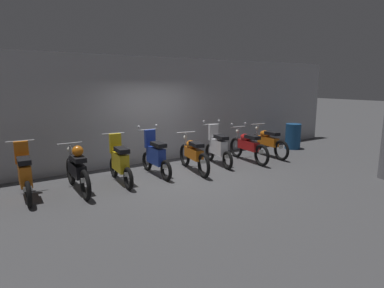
{
  "coord_description": "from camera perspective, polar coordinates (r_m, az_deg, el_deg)",
  "views": [
    {
      "loc": [
        -4.23,
        -6.99,
        2.42
      ],
      "look_at": [
        0.54,
        0.3,
        0.75
      ],
      "focal_mm": 30.19,
      "sensor_mm": 36.0,
      "label": 1
    }
  ],
  "objects": [
    {
      "name": "ground_plane",
      "position": [
        8.52,
        -1.96,
        -5.66
      ],
      "size": [
        80.0,
        80.0,
        0.0
      ],
      "primitive_type": "plane",
      "color": "#4C4C4F"
    },
    {
      "name": "back_wall",
      "position": [
        9.92,
        -7.9,
        5.93
      ],
      "size": [
        16.0,
        0.3,
        3.17
      ],
      "primitive_type": "cube",
      "color": "#ADADB2",
      "rests_on": "ground"
    },
    {
      "name": "motorbike_slot_0",
      "position": [
        7.66,
        -27.47,
        -4.72
      ],
      "size": [
        0.56,
        1.68,
        1.18
      ],
      "color": "black",
      "rests_on": "ground"
    },
    {
      "name": "motorbike_slot_1",
      "position": [
        7.65,
        -19.67,
        -4.13
      ],
      "size": [
        0.56,
        1.95,
        1.08
      ],
      "color": "black",
      "rests_on": "ground"
    },
    {
      "name": "motorbike_slot_2",
      "position": [
        8.01,
        -12.65,
        -3.09
      ],
      "size": [
        0.56,
        1.68,
        1.18
      ],
      "color": "black",
      "rests_on": "ground"
    },
    {
      "name": "motorbike_slot_3",
      "position": [
        8.53,
        -6.52,
        -2.03
      ],
      "size": [
        0.59,
        1.68,
        1.29
      ],
      "color": "black",
      "rests_on": "ground"
    },
    {
      "name": "motorbike_slot_4",
      "position": [
        8.82,
        0.23,
        -1.78
      ],
      "size": [
        0.59,
        1.94,
        1.03
      ],
      "color": "black",
      "rests_on": "ground"
    },
    {
      "name": "motorbike_slot_5",
      "position": [
        9.6,
        4.56,
        -0.55
      ],
      "size": [
        0.58,
        1.67,
        1.29
      ],
      "color": "black",
      "rests_on": "ground"
    },
    {
      "name": "motorbike_slot_6",
      "position": [
        10.11,
        9.83,
        -0.29
      ],
      "size": [
        0.59,
        1.95,
        1.15
      ],
      "color": "black",
      "rests_on": "ground"
    },
    {
      "name": "motorbike_slot_7",
      "position": [
        10.94,
        13.19,
        0.41
      ],
      "size": [
        0.56,
        1.95,
        1.03
      ],
      "color": "black",
      "rests_on": "ground"
    },
    {
      "name": "trash_bin",
      "position": [
        12.44,
        17.4,
        1.3
      ],
      "size": [
        0.55,
        0.55,
        0.92
      ],
      "primitive_type": "cylinder",
      "color": "navy",
      "rests_on": "ground"
    }
  ]
}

